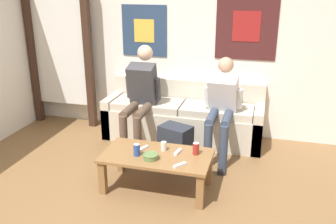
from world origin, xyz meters
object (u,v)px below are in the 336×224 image
(person_seated_adult, at_px, (140,93))
(person_seated_teen, at_px, (222,105))
(drink_can_red, at_px, (196,149))
(ceramic_bowl, at_px, (151,156))
(drink_can_blue, at_px, (137,150))
(couch, at_px, (183,119))
(coffee_table, at_px, (157,160))
(backpack, at_px, (175,145))
(pillar_candle, at_px, (164,146))
(game_controller_far_center, at_px, (180,165))
(game_controller_near_left, at_px, (143,148))
(game_controller_near_right, at_px, (178,152))

(person_seated_adult, relative_size, person_seated_teen, 1.09)
(person_seated_teen, relative_size, drink_can_red, 9.49)
(ceramic_bowl, distance_m, drink_can_blue, 0.17)
(couch, distance_m, coffee_table, 1.34)
(person_seated_teen, distance_m, ceramic_bowl, 1.26)
(coffee_table, height_order, backpack, backpack)
(backpack, height_order, pillar_candle, pillar_candle)
(drink_can_blue, bearing_deg, game_controller_far_center, -12.91)
(coffee_table, distance_m, pillar_candle, 0.16)
(coffee_table, bearing_deg, game_controller_far_center, -32.91)
(couch, xyz_separation_m, game_controller_near_left, (-0.14, -1.26, 0.11))
(backpack, bearing_deg, game_controller_near_left, -109.70)
(ceramic_bowl, bearing_deg, game_controller_near_left, 126.77)
(coffee_table, bearing_deg, game_controller_near_right, 23.72)
(game_controller_far_center, bearing_deg, drink_can_red, 71.98)
(couch, relative_size, game_controller_far_center, 15.71)
(coffee_table, distance_m, drink_can_blue, 0.24)
(drink_can_blue, bearing_deg, person_seated_teen, 56.72)
(person_seated_teen, xyz_separation_m, game_controller_near_left, (-0.69, -0.92, -0.25))
(person_seated_teen, distance_m, backpack, 0.74)
(coffee_table, height_order, person_seated_teen, person_seated_teen)
(ceramic_bowl, bearing_deg, pillar_candle, 73.28)
(person_seated_adult, xyz_separation_m, ceramic_bowl, (0.49, -1.13, -0.28))
(backpack, distance_m, drink_can_red, 0.67)
(person_seated_adult, distance_m, game_controller_near_right, 1.21)
(person_seated_adult, height_order, game_controller_near_right, person_seated_adult)
(coffee_table, relative_size, game_controller_far_center, 8.27)
(ceramic_bowl, height_order, drink_can_red, drink_can_red)
(backpack, relative_size, game_controller_near_right, 3.05)
(person_seated_adult, height_order, drink_can_red, person_seated_adult)
(couch, bearing_deg, backpack, -84.81)
(backpack, height_order, ceramic_bowl, backpack)
(person_seated_teen, relative_size, ceramic_bowl, 7.59)
(drink_can_blue, bearing_deg, pillar_candle, 39.34)
(ceramic_bowl, bearing_deg, game_controller_near_right, 42.24)
(backpack, relative_size, ceramic_bowl, 2.91)
(drink_can_blue, xyz_separation_m, game_controller_near_right, (0.39, 0.17, -0.05))
(drink_can_red, bearing_deg, game_controller_near_left, -176.15)
(backpack, bearing_deg, pillar_candle, -88.92)
(pillar_candle, bearing_deg, person_seated_adult, 122.01)
(pillar_candle, distance_m, game_controller_near_right, 0.16)
(pillar_candle, bearing_deg, coffee_table, -110.63)
(coffee_table, height_order, game_controller_near_right, game_controller_near_right)
(backpack, xyz_separation_m, drink_can_blue, (-0.22, -0.71, 0.23))
(couch, xyz_separation_m, drink_can_red, (0.42, -1.23, 0.16))
(ceramic_bowl, relative_size, game_controller_near_right, 1.05)
(backpack, xyz_separation_m, pillar_candle, (0.01, -0.52, 0.22))
(couch, bearing_deg, game_controller_near_right, -79.44)
(person_seated_adult, relative_size, pillar_candle, 12.00)
(drink_can_red, xyz_separation_m, game_controller_near_right, (-0.18, -0.02, -0.05))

